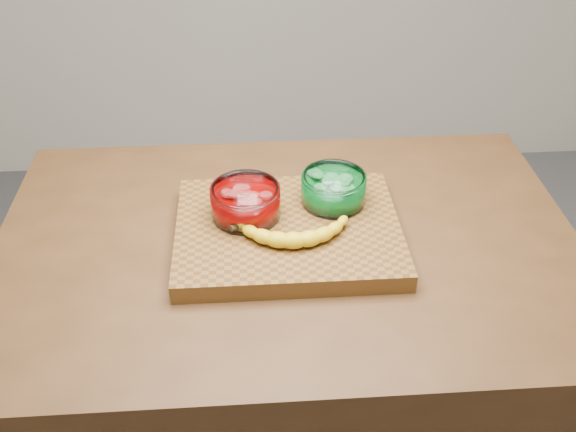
{
  "coord_description": "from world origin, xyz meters",
  "views": [
    {
      "loc": [
        -0.07,
        -1.02,
        1.72
      ],
      "look_at": [
        0.0,
        0.0,
        0.96
      ],
      "focal_mm": 40.0,
      "sensor_mm": 36.0,
      "label": 1
    }
  ],
  "objects": [
    {
      "name": "bowl_red",
      "position": [
        -0.08,
        0.04,
        0.97
      ],
      "size": [
        0.14,
        0.14,
        0.07
      ],
      "color": "white",
      "rests_on": "cutting_board"
    },
    {
      "name": "bowl_green",
      "position": [
        0.1,
        0.07,
        0.97
      ],
      "size": [
        0.13,
        0.13,
        0.06
      ],
      "color": "white",
      "rests_on": "cutting_board"
    },
    {
      "name": "counter",
      "position": [
        0.0,
        0.0,
        0.45
      ],
      "size": [
        1.2,
        0.8,
        0.9
      ],
      "primitive_type": "cube",
      "color": "#4A2D16",
      "rests_on": "ground"
    },
    {
      "name": "banana",
      "position": [
        0.01,
        -0.05,
        0.96
      ],
      "size": [
        0.26,
        0.11,
        0.04
      ],
      "primitive_type": null,
      "color": "gold",
      "rests_on": "cutting_board"
    },
    {
      "name": "cutting_board",
      "position": [
        0.0,
        0.0,
        0.92
      ],
      "size": [
        0.45,
        0.35,
        0.04
      ],
      "primitive_type": "cube",
      "color": "brown",
      "rests_on": "counter"
    }
  ]
}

